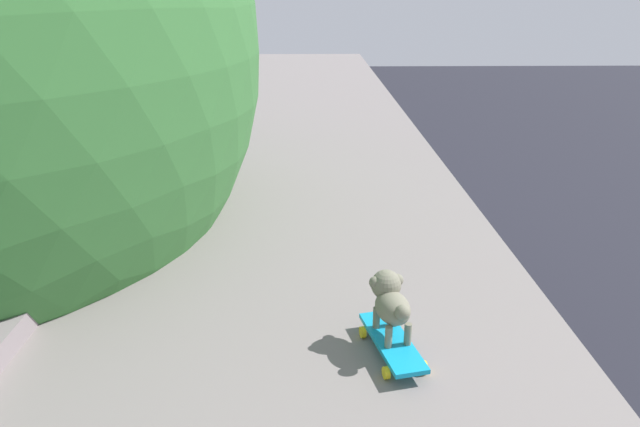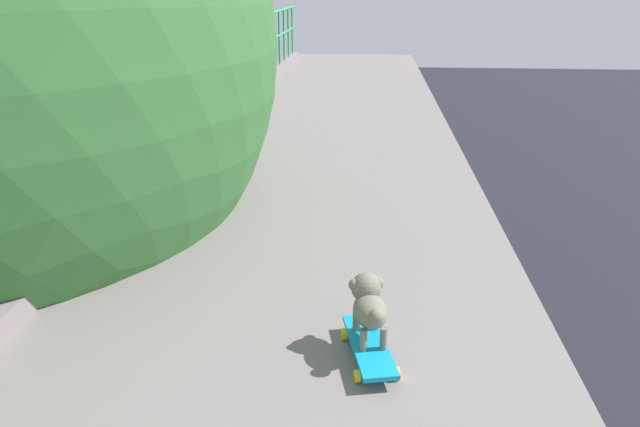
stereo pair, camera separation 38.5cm
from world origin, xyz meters
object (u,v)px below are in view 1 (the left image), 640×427
object	(u,v)px
toy_skateboard	(392,342)
car_white_seventh	(69,273)
small_dog	(390,300)
city_bus	(77,134)

from	to	relation	value
toy_skateboard	car_white_seventh	bearing A→B (deg)	119.86
car_white_seventh	small_dog	bearing A→B (deg)	-60.01
city_bus	car_white_seventh	bearing A→B (deg)	-72.52
car_white_seventh	toy_skateboard	xyz separation A→B (m)	(6.51, -11.33, 5.25)
city_bus	toy_skateboard	world-z (taller)	toy_skateboard
city_bus	toy_skateboard	size ratio (longest dim) A/B	18.67
city_bus	small_dog	size ratio (longest dim) A/B	29.29
car_white_seventh	city_bus	bearing A→B (deg)	107.48
toy_skateboard	small_dog	world-z (taller)	small_dog
small_dog	car_white_seventh	bearing A→B (deg)	119.99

